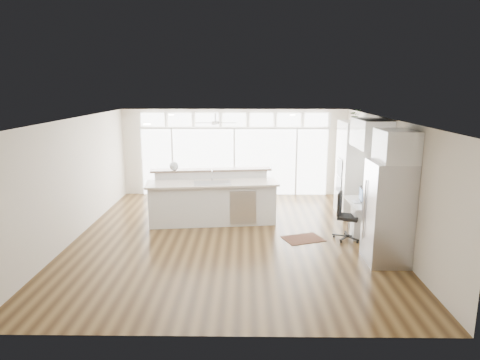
{
  "coord_description": "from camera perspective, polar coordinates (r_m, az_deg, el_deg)",
  "views": [
    {
      "loc": [
        0.36,
        -9.31,
        3.39
      ],
      "look_at": [
        0.22,
        0.6,
        1.21
      ],
      "focal_mm": 32.0,
      "sensor_mm": 36.0,
      "label": 1
    }
  ],
  "objects": [
    {
      "name": "ceiling_fan",
      "position": [
        12.18,
        -3.3,
        8.1
      ],
      "size": [
        1.16,
        1.16,
        0.32
      ],
      "primitive_type": "cube",
      "color": "silver",
      "rests_on": "ceiling"
    },
    {
      "name": "desk_nook",
      "position": [
        10.45,
        16.19,
        -4.85
      ],
      "size": [
        0.72,
        1.3,
        0.76
      ],
      "primitive_type": "cube",
      "color": "white",
      "rests_on": "floor"
    },
    {
      "name": "upper_cabinets",
      "position": [
        10.07,
        17.09,
        5.93
      ],
      "size": [
        0.64,
        1.3,
        0.64
      ],
      "primitive_type": "cube",
      "color": "white",
      "rests_on": "wall_right"
    },
    {
      "name": "wall_front",
      "position": [
        5.7,
        -2.91,
        -8.59
      ],
      "size": [
        7.0,
        0.04,
        2.7
      ],
      "primitive_type": "cube",
      "color": "beige",
      "rests_on": "floor"
    },
    {
      "name": "office_chair",
      "position": [
        9.9,
        14.27,
        -4.77
      ],
      "size": [
        0.7,
        0.68,
        1.07
      ],
      "primitive_type": "cube",
      "rotation": [
        0.0,
        0.0,
        -0.37
      ],
      "color": "black",
      "rests_on": "floor"
    },
    {
      "name": "potted_plant",
      "position": [
        11.49,
        15.1,
        8.15
      ],
      "size": [
        0.28,
        0.32,
        0.25
      ],
      "primitive_type": "imported",
      "rotation": [
        0.0,
        0.0,
        -0.0
      ],
      "color": "#2B4F21",
      "rests_on": "oven_cabinet"
    },
    {
      "name": "desk_window",
      "position": [
        10.27,
        18.36,
        1.44
      ],
      "size": [
        0.04,
        0.85,
        0.85
      ],
      "primitive_type": "cube",
      "color": "white",
      "rests_on": "wall_right"
    },
    {
      "name": "monitor",
      "position": [
        10.28,
        15.95,
        -1.87
      ],
      "size": [
        0.11,
        0.44,
        0.36
      ],
      "primitive_type": "cube",
      "rotation": [
        0.0,
        0.0,
        -0.09
      ],
      "color": "black",
      "rests_on": "desk_nook"
    },
    {
      "name": "recessed_lights",
      "position": [
        9.54,
        -1.39,
        8.13
      ],
      "size": [
        3.4,
        3.0,
        0.02
      ],
      "primitive_type": "cube",
      "color": "#F2E4CE",
      "rests_on": "ceiling"
    },
    {
      "name": "transom_row",
      "position": [
        13.29,
        -0.77,
        8.05
      ],
      "size": [
        5.9,
        0.06,
        0.4
      ],
      "primitive_type": "cube",
      "color": "white",
      "rests_on": "wall_back"
    },
    {
      "name": "ceiling",
      "position": [
        9.34,
        -1.43,
        8.16
      ],
      "size": [
        7.0,
        8.0,
        0.02
      ],
      "primitive_type": "cube",
      "color": "white",
      "rests_on": "wall_back"
    },
    {
      "name": "fridge_cabinet",
      "position": [
        8.51,
        20.12,
        4.29
      ],
      "size": [
        0.64,
        0.9,
        0.6
      ],
      "primitive_type": "cube",
      "color": "white",
      "rests_on": "wall_right"
    },
    {
      "name": "wall_right",
      "position": [
        10.04,
        19.0,
        -0.01
      ],
      "size": [
        0.04,
        8.0,
        2.7
      ],
      "primitive_type": "cube",
      "color": "beige",
      "rests_on": "floor"
    },
    {
      "name": "kitchen_island",
      "position": [
        10.76,
        -3.69,
        -2.4
      ],
      "size": [
        3.37,
        1.6,
        1.29
      ],
      "primitive_type": "cube",
      "rotation": [
        0.0,
        0.0,
        0.12
      ],
      "color": "white",
      "rests_on": "floor"
    },
    {
      "name": "framed_photos",
      "position": [
        10.88,
        17.34,
        1.29
      ],
      "size": [
        0.06,
        0.22,
        0.8
      ],
      "primitive_type": "cube",
      "color": "black",
      "rests_on": "wall_right"
    },
    {
      "name": "rug",
      "position": [
        9.88,
        8.42,
        -7.76
      ],
      "size": [
        1.02,
        0.88,
        0.01
      ],
      "primitive_type": "cube",
      "rotation": [
        0.0,
        0.0,
        0.36
      ],
      "color": "black",
      "rests_on": "floor"
    },
    {
      "name": "fishbowl",
      "position": [
        10.99,
        -8.79,
        1.86
      ],
      "size": [
        0.23,
        0.23,
        0.23
      ],
      "primitive_type": "sphere",
      "rotation": [
        0.0,
        0.0,
        0.02
      ],
      "color": "silver",
      "rests_on": "kitchen_island"
    },
    {
      "name": "refrigerator",
      "position": [
        8.76,
        19.11,
        -4.15
      ],
      "size": [
        0.76,
        0.9,
        2.0
      ],
      "primitive_type": "cube",
      "color": "silver",
      "rests_on": "floor"
    },
    {
      "name": "glass_wall",
      "position": [
        13.46,
        -0.76,
        2.39
      ],
      "size": [
        5.8,
        0.06,
        2.08
      ],
      "primitive_type": "cube",
      "color": "white",
      "rests_on": "wall_back"
    },
    {
      "name": "wall_back",
      "position": [
        13.47,
        -0.75,
        3.69
      ],
      "size": [
        7.0,
        0.04,
        2.7
      ],
      "primitive_type": "cube",
      "color": "beige",
      "rests_on": "floor"
    },
    {
      "name": "wall_left",
      "position": [
        10.28,
        -21.27,
        0.1
      ],
      "size": [
        0.04,
        8.0,
        2.7
      ],
      "primitive_type": "cube",
      "color": "beige",
      "rests_on": "floor"
    },
    {
      "name": "oven_cabinet",
      "position": [
        11.66,
        14.72,
        1.42
      ],
      "size": [
        0.64,
        1.2,
        2.5
      ],
      "primitive_type": "cube",
      "color": "white",
      "rests_on": "floor"
    },
    {
      "name": "keyboard",
      "position": [
        10.28,
        14.97,
        -2.82
      ],
      "size": [
        0.13,
        0.3,
        0.01
      ],
      "primitive_type": "cube",
      "rotation": [
        0.0,
        0.0,
        0.09
      ],
      "color": "white",
      "rests_on": "desk_nook"
    },
    {
      "name": "floor",
      "position": [
        9.92,
        -1.35,
        -7.65
      ],
      "size": [
        7.0,
        8.0,
        0.02
      ],
      "primitive_type": "cube",
      "color": "#3A2611",
      "rests_on": "ground"
    }
  ]
}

